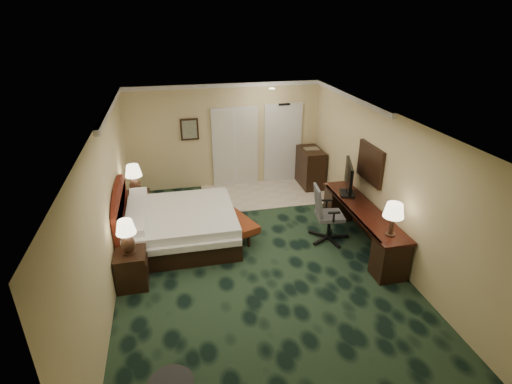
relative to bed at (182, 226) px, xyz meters
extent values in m
cube|color=black|center=(1.32, -1.03, -0.34)|extent=(5.00, 7.50, 0.00)
cube|color=silver|center=(1.32, -1.03, 2.36)|extent=(5.00, 7.50, 0.00)
cube|color=#D6C286|center=(1.32, 2.72, 1.01)|extent=(5.00, 0.00, 2.70)
cube|color=#D6C286|center=(1.32, -4.78, 1.01)|extent=(5.00, 0.00, 2.70)
cube|color=#D6C286|center=(-1.18, -1.03, 1.01)|extent=(0.00, 7.50, 2.70)
cube|color=#D6C286|center=(3.82, -1.03, 1.01)|extent=(0.00, 7.50, 2.70)
cube|color=beige|center=(2.22, 1.87, -0.34)|extent=(3.20, 1.70, 0.01)
cube|color=white|center=(2.87, 2.69, 0.71)|extent=(1.02, 0.06, 2.18)
cube|color=beige|center=(1.57, 2.68, 0.71)|extent=(1.20, 0.06, 2.10)
cube|color=#4D6E5C|center=(0.42, 2.68, 1.26)|extent=(0.45, 0.06, 0.55)
cube|color=white|center=(3.78, -0.43, 1.21)|extent=(0.05, 0.95, 0.75)
cube|color=white|center=(0.00, 0.00, 0.00)|extent=(2.15, 1.99, 0.68)
cube|color=black|center=(-0.90, -1.25, -0.02)|extent=(0.51, 0.59, 0.64)
cube|color=black|center=(-0.89, 1.07, -0.01)|extent=(0.53, 0.60, 0.66)
cube|color=maroon|center=(1.13, 0.01, -0.14)|extent=(0.83, 1.29, 0.41)
cube|color=black|center=(3.51, -0.87, 0.06)|extent=(0.59, 2.75, 0.79)
cube|color=black|center=(3.47, -0.19, 0.81)|extent=(0.36, 0.89, 0.71)
cube|color=black|center=(3.51, 2.17, 0.17)|extent=(0.53, 0.96, 1.01)
camera|label=1|loc=(-0.04, -7.21, 4.00)|focal=28.00mm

